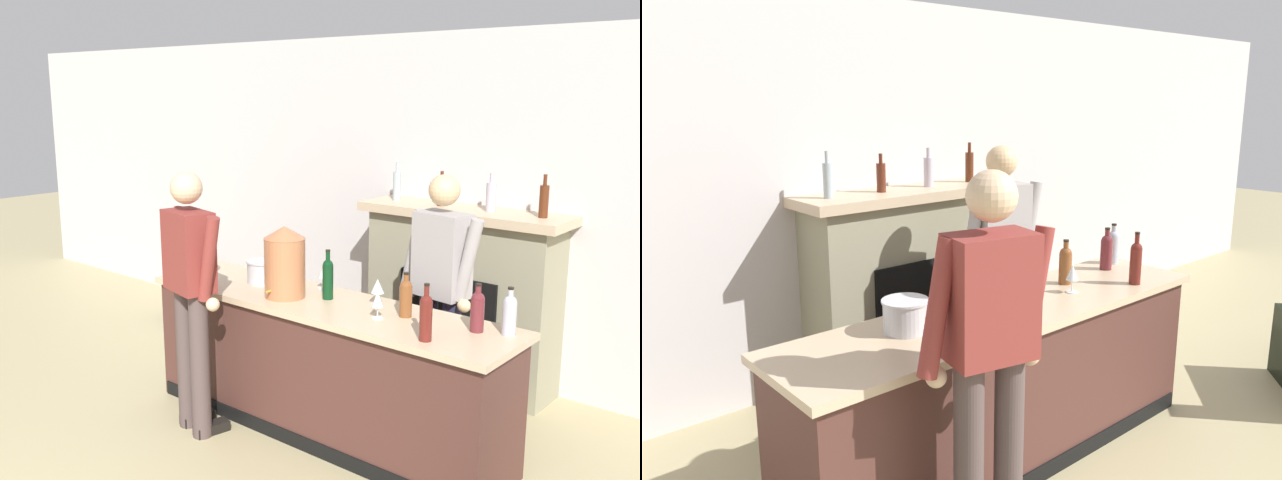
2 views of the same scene
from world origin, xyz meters
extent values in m
cube|color=silver|center=(0.00, 4.49, 1.38)|extent=(12.00, 0.07, 2.75)
cube|color=#492923|center=(0.01, 2.88, 0.44)|extent=(2.66, 0.60, 0.88)
cube|color=tan|center=(0.01, 2.88, 0.90)|extent=(2.73, 0.67, 0.04)
cube|color=black|center=(0.01, 2.57, 0.05)|extent=(2.60, 0.01, 0.10)
cube|color=gray|center=(0.30, 4.24, 0.67)|extent=(1.49, 0.44, 1.34)
cube|color=black|center=(0.30, 4.00, 0.49)|extent=(0.82, 0.02, 0.86)
cube|color=tan|center=(0.30, 4.22, 1.37)|extent=(1.65, 0.52, 0.07)
cylinder|color=#9CAAB2|center=(-0.32, 4.22, 1.53)|extent=(0.06, 0.06, 0.23)
cylinder|color=#9CAAB2|center=(-0.32, 4.22, 1.68)|extent=(0.03, 0.03, 0.08)
cylinder|color=#512316|center=(0.10, 4.22, 1.51)|extent=(0.07, 0.07, 0.20)
cylinder|color=#512316|center=(0.10, 4.22, 1.65)|extent=(0.03, 0.03, 0.07)
cylinder|color=#B4ABBB|center=(0.52, 4.22, 1.52)|extent=(0.07, 0.07, 0.22)
cylinder|color=#B4ABBB|center=(0.52, 4.22, 1.66)|extent=(0.03, 0.03, 0.07)
cylinder|color=#4F2412|center=(0.93, 4.22, 1.53)|extent=(0.07, 0.07, 0.23)
cylinder|color=#4F2412|center=(0.93, 4.22, 1.68)|extent=(0.03, 0.03, 0.08)
cylinder|color=#4B3C3A|center=(-0.56, 2.29, 0.50)|extent=(0.13, 0.13, 1.00)
cylinder|color=#4B3C3A|center=(-0.75, 2.33, 0.50)|extent=(0.13, 0.13, 1.00)
cube|color=maroon|center=(-0.66, 2.31, 1.27)|extent=(0.40, 0.29, 0.53)
cylinder|color=maroon|center=(-0.43, 2.28, 1.25)|extent=(0.20, 0.08, 0.57)
sphere|color=#D3B18B|center=(-0.42, 2.30, 0.95)|extent=(0.09, 0.09, 0.09)
cylinder|color=maroon|center=(-0.88, 2.38, 1.25)|extent=(0.20, 0.08, 0.57)
sphere|color=#D3B18B|center=(-0.87, 2.40, 0.95)|extent=(0.09, 0.09, 0.09)
sphere|color=#D3B18B|center=(-0.66, 2.31, 1.68)|extent=(0.21, 0.21, 0.21)
cylinder|color=#1F1D31|center=(0.45, 3.49, 0.46)|extent=(0.13, 0.13, 0.93)
cube|color=black|center=(0.44, 3.43, 0.04)|extent=(0.14, 0.25, 0.07)
cylinder|color=#1F1D31|center=(0.65, 3.46, 0.46)|extent=(0.13, 0.13, 0.93)
cube|color=black|center=(0.64, 3.39, 0.04)|extent=(0.14, 0.25, 0.07)
cube|color=#9D9796|center=(0.55, 3.48, 1.22)|extent=(0.39, 0.27, 0.57)
cylinder|color=#9D9796|center=(0.32, 3.50, 1.22)|extent=(0.20, 0.08, 0.57)
sphere|color=#D3AF80|center=(0.32, 3.48, 0.92)|extent=(0.09, 0.09, 0.09)
cylinder|color=#9D9796|center=(0.78, 3.42, 1.22)|extent=(0.20, 0.08, 0.57)
sphere|color=#D3AF80|center=(0.77, 3.40, 0.92)|extent=(0.09, 0.09, 0.09)
sphere|color=#D3AF80|center=(0.55, 3.48, 1.65)|extent=(0.21, 0.21, 0.21)
cylinder|color=#AE6A44|center=(-0.26, 2.80, 1.13)|extent=(0.28, 0.28, 0.40)
cone|color=#AE6A44|center=(-0.26, 2.80, 1.37)|extent=(0.28, 0.28, 0.08)
cylinder|color=#B29333|center=(-0.26, 2.64, 0.99)|extent=(0.02, 0.04, 0.02)
cylinder|color=silver|center=(-0.62, 2.95, 1.00)|extent=(0.22, 0.22, 0.15)
cylinder|color=silver|center=(-0.62, 2.95, 1.08)|extent=(0.24, 0.24, 0.01)
cylinder|color=black|center=(0.00, 2.94, 1.04)|extent=(0.07, 0.07, 0.23)
sphere|color=black|center=(0.00, 2.94, 1.16)|extent=(0.07, 0.07, 0.07)
cylinder|color=black|center=(0.00, 2.94, 1.20)|extent=(0.03, 0.03, 0.09)
cylinder|color=black|center=(0.00, 2.94, 1.26)|extent=(0.03, 0.03, 0.01)
cylinder|color=#AAACBA|center=(1.25, 3.06, 1.02)|extent=(0.08, 0.08, 0.19)
sphere|color=#AAACBA|center=(1.25, 3.06, 1.12)|extent=(0.08, 0.08, 0.08)
cylinder|color=#AAACBA|center=(1.25, 3.06, 1.16)|extent=(0.03, 0.03, 0.08)
cylinder|color=black|center=(1.25, 3.06, 1.20)|extent=(0.04, 0.04, 0.01)
cylinder|color=brown|center=(0.61, 2.96, 1.02)|extent=(0.08, 0.08, 0.19)
sphere|color=brown|center=(0.61, 2.96, 1.12)|extent=(0.08, 0.08, 0.08)
cylinder|color=brown|center=(0.61, 2.96, 1.16)|extent=(0.03, 0.03, 0.08)
cylinder|color=black|center=(0.61, 2.96, 1.20)|extent=(0.04, 0.04, 0.01)
cylinder|color=maroon|center=(1.08, 3.00, 1.02)|extent=(0.08, 0.08, 0.20)
sphere|color=maroon|center=(1.08, 3.00, 1.12)|extent=(0.08, 0.08, 0.08)
cylinder|color=maroon|center=(1.08, 3.00, 1.16)|extent=(0.03, 0.03, 0.08)
cylinder|color=black|center=(1.08, 3.00, 1.21)|extent=(0.04, 0.04, 0.01)
cylinder|color=#5C1D17|center=(0.93, 2.67, 1.04)|extent=(0.07, 0.07, 0.23)
sphere|color=#5C1D17|center=(0.93, 2.67, 1.15)|extent=(0.07, 0.07, 0.07)
cylinder|color=#5C1D17|center=(0.93, 2.67, 1.20)|extent=(0.03, 0.03, 0.09)
cylinder|color=black|center=(0.93, 2.67, 1.25)|extent=(0.03, 0.03, 0.01)
cylinder|color=silver|center=(-0.18, 3.11, 0.93)|extent=(0.08, 0.08, 0.01)
cylinder|color=silver|center=(-0.18, 3.11, 0.97)|extent=(0.01, 0.01, 0.08)
cone|color=silver|center=(-0.18, 3.11, 1.04)|extent=(0.07, 0.07, 0.08)
cylinder|color=silver|center=(0.50, 2.82, 0.93)|extent=(0.07, 0.07, 0.01)
cylinder|color=silver|center=(0.50, 2.82, 0.97)|extent=(0.01, 0.01, 0.07)
cone|color=silver|center=(0.50, 2.82, 1.05)|extent=(0.07, 0.07, 0.09)
cylinder|color=silver|center=(0.33, 3.05, 0.93)|extent=(0.08, 0.08, 0.01)
cylinder|color=silver|center=(0.33, 3.05, 0.97)|extent=(0.01, 0.01, 0.07)
cone|color=silver|center=(0.33, 3.05, 1.05)|extent=(0.09, 0.09, 0.09)
camera|label=1|loc=(2.92, -0.60, 2.31)|focal=40.00mm
camera|label=2|loc=(-2.33, 0.57, 2.06)|focal=35.00mm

